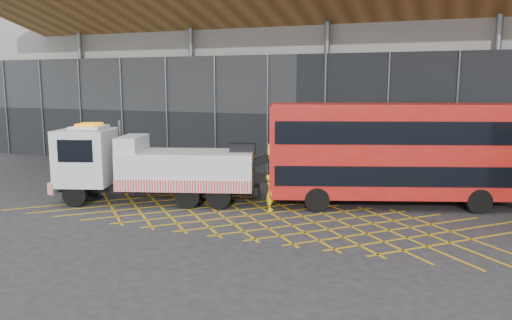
% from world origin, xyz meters
% --- Properties ---
extents(ground_plane, '(120.00, 120.00, 0.00)m').
position_xyz_m(ground_plane, '(0.00, 0.00, 0.00)').
color(ground_plane, '#242426').
extents(road_markings, '(24.76, 7.16, 0.01)m').
position_xyz_m(road_markings, '(4.00, 0.00, 0.01)').
color(road_markings, '#C49812').
rests_on(road_markings, ground_plane).
extents(construction_building, '(55.00, 23.97, 18.00)m').
position_xyz_m(construction_building, '(1.92, 18.40, 8.98)').
color(construction_building, gray).
rests_on(construction_building, ground_plane).
extents(recovery_truck, '(11.81, 5.78, 4.16)m').
position_xyz_m(recovery_truck, '(-2.55, 0.56, 1.92)').
color(recovery_truck, black).
rests_on(recovery_truck, ground_plane).
extents(bus_towed, '(12.81, 6.92, 5.13)m').
position_xyz_m(bus_towed, '(9.32, 4.42, 2.85)').
color(bus_towed, '#AD140F').
rests_on(bus_towed, ground_plane).
extents(worker, '(0.58, 0.74, 1.79)m').
position_xyz_m(worker, '(3.86, 1.24, 0.89)').
color(worker, yellow).
rests_on(worker, ground_plane).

